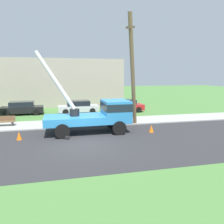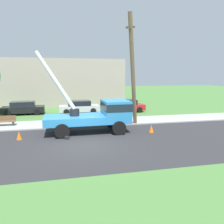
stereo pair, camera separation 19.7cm
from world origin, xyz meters
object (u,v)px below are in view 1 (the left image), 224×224
(parked_sedan_red, at_px, (124,106))
(park_bench, at_px, (5,121))
(leaning_utility_pole, at_px, (133,71))
(parked_sedan_black, at_px, (22,108))
(utility_truck, at_px, (99,113))
(traffic_cone_behind, at_px, (19,136))
(parked_sedan_silver, at_px, (78,107))
(traffic_cone_ahead, at_px, (151,129))

(parked_sedan_red, xyz_separation_m, park_bench, (-11.72, -5.10, -0.25))
(leaning_utility_pole, relative_size, parked_sedan_black, 1.97)
(leaning_utility_pole, distance_m, parked_sedan_black, 13.24)
(utility_truck, height_order, traffic_cone_behind, utility_truck)
(leaning_utility_pole, height_order, traffic_cone_behind, leaning_utility_pole)
(parked_sedan_silver, xyz_separation_m, parked_sedan_red, (5.29, -0.26, 0.00))
(traffic_cone_behind, distance_m, parked_sedan_black, 10.11)
(traffic_cone_ahead, distance_m, park_bench, 11.89)
(parked_sedan_red, relative_size, park_bench, 2.77)
(parked_sedan_silver, bearing_deg, parked_sedan_red, -2.83)
(parked_sedan_black, height_order, parked_sedan_red, same)
(traffic_cone_behind, relative_size, parked_sedan_red, 0.13)
(traffic_cone_behind, xyz_separation_m, parked_sedan_black, (-1.37, 10.00, 0.43))
(leaning_utility_pole, height_order, park_bench, leaning_utility_pole)
(traffic_cone_ahead, height_order, traffic_cone_behind, same)
(parked_sedan_black, relative_size, parked_sedan_red, 1.01)
(traffic_cone_ahead, xyz_separation_m, parked_sedan_black, (-10.64, 10.15, 0.43))
(parked_sedan_silver, height_order, parked_sedan_red, same)
(parked_sedan_silver, xyz_separation_m, park_bench, (-6.43, -5.36, -0.25))
(leaning_utility_pole, height_order, traffic_cone_ahead, leaning_utility_pole)
(leaning_utility_pole, distance_m, traffic_cone_ahead, 4.85)
(parked_sedan_black, distance_m, parked_sedan_red, 11.31)
(leaning_utility_pole, bearing_deg, parked_sedan_black, 140.65)
(traffic_cone_behind, bearing_deg, parked_sedan_silver, 64.14)
(leaning_utility_pole, height_order, parked_sedan_black, leaning_utility_pole)
(utility_truck, bearing_deg, park_bench, 155.88)
(parked_sedan_silver, distance_m, parked_sedan_red, 5.30)
(traffic_cone_ahead, bearing_deg, leaning_utility_pole, 111.59)
(traffic_cone_behind, distance_m, parked_sedan_red, 13.58)
(parked_sedan_silver, relative_size, parked_sedan_red, 1.00)
(parked_sedan_silver, bearing_deg, utility_truck, -84.29)
(leaning_utility_pole, height_order, parked_sedan_red, leaning_utility_pole)
(park_bench, bearing_deg, traffic_cone_behind, -66.57)
(utility_truck, xyz_separation_m, parked_sedan_red, (4.43, 8.36, -0.70))
(utility_truck, bearing_deg, parked_sedan_red, 62.08)
(utility_truck, xyz_separation_m, traffic_cone_behind, (-5.48, -0.91, -1.13))
(utility_truck, distance_m, park_bench, 8.04)
(parked_sedan_black, bearing_deg, leaning_utility_pole, -39.35)
(leaning_utility_pole, relative_size, traffic_cone_ahead, 15.83)
(parked_sedan_red, height_order, park_bench, parked_sedan_red)
(utility_truck, height_order, parked_sedan_black, utility_truck)
(utility_truck, relative_size, traffic_cone_ahead, 12.13)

